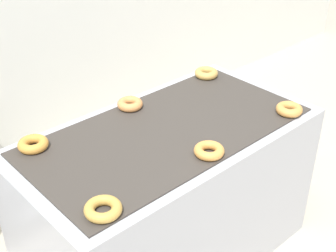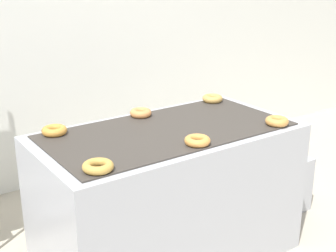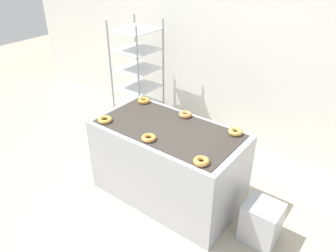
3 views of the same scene
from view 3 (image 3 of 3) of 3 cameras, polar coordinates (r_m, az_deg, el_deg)
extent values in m
plane|color=#B2A893|center=(3.37, -7.05, -17.45)|extent=(14.00, 14.00, 0.00)
cube|color=silver|center=(4.19, 12.68, 14.45)|extent=(8.00, 0.05, 2.80)
cube|color=#A8AAB2|center=(3.46, 0.00, -6.45)|extent=(1.52, 0.81, 0.84)
cube|color=#38332D|center=(3.22, 0.00, -0.37)|extent=(1.40, 0.71, 0.01)
cube|color=#262628|center=(2.93, 2.28, -10.10)|extent=(0.12, 0.07, 0.10)
cylinder|color=gray|center=(4.55, -9.77, 7.84)|extent=(0.02, 0.02, 1.58)
cylinder|color=gray|center=(4.22, -5.08, 6.41)|extent=(0.02, 0.02, 1.58)
cylinder|color=gray|center=(4.88, -5.45, 9.70)|extent=(0.02, 0.02, 1.58)
cylinder|color=gray|center=(4.58, -0.80, 8.45)|extent=(0.02, 0.02, 1.58)
cube|color=silver|center=(4.82, -4.93, 1.16)|extent=(0.49, 0.51, 0.01)
cube|color=silver|center=(4.70, -5.07, 3.94)|extent=(0.49, 0.51, 0.01)
cube|color=silver|center=(4.59, -5.21, 6.85)|extent=(0.49, 0.51, 0.01)
cube|color=silver|center=(4.50, -5.36, 9.90)|extent=(0.49, 0.51, 0.01)
cube|color=silver|center=(4.42, -5.52, 13.07)|extent=(0.49, 0.51, 0.01)
cube|color=silver|center=(4.35, -5.69, 16.34)|extent=(0.49, 0.51, 0.01)
cube|color=#A8AAB2|center=(3.24, 15.91, -15.85)|extent=(0.32, 0.30, 0.41)
torus|color=#BC903F|center=(3.38, -10.93, 1.10)|extent=(0.15, 0.15, 0.04)
torus|color=#D38E41|center=(3.03, -3.39, -2.07)|extent=(0.14, 0.14, 0.04)
torus|color=#C98B42|center=(2.73, 5.82, -6.11)|extent=(0.14, 0.14, 0.05)
torus|color=#CB8A37|center=(3.73, -4.23, 4.46)|extent=(0.14, 0.14, 0.04)
torus|color=#CE8649|center=(3.42, 2.99, 2.04)|extent=(0.13, 0.13, 0.05)
torus|color=tan|center=(3.18, 11.67, -0.99)|extent=(0.14, 0.14, 0.05)
camera|label=1|loc=(3.12, -39.64, 15.60)|focal=50.00mm
camera|label=2|loc=(3.21, -48.97, 6.55)|focal=50.00mm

